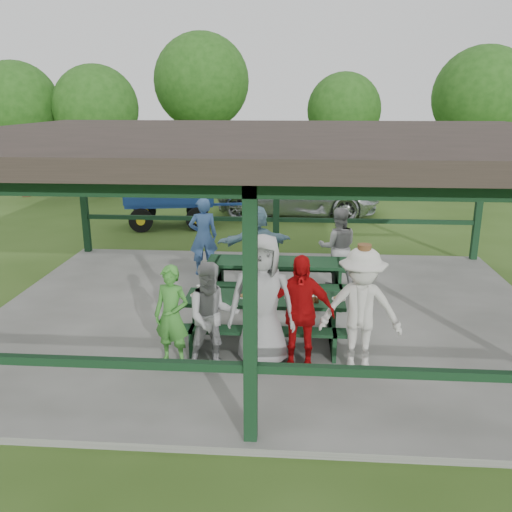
# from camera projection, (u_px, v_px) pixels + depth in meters

# --- Properties ---
(ground) EXTENTS (90.00, 90.00, 0.00)m
(ground) POSITION_uv_depth(u_px,v_px,m) (268.00, 318.00, 9.90)
(ground) COLOR #304D18
(ground) RESTS_ON ground
(concrete_slab) EXTENTS (10.00, 8.00, 0.10)m
(concrete_slab) POSITION_uv_depth(u_px,v_px,m) (268.00, 315.00, 9.89)
(concrete_slab) COLOR #61615C
(concrete_slab) RESTS_ON ground
(pavilion_structure) EXTENTS (10.60, 8.60, 3.24)m
(pavilion_structure) POSITION_uv_depth(u_px,v_px,m) (269.00, 141.00, 9.01)
(pavilion_structure) COLOR black
(pavilion_structure) RESTS_ON concrete_slab
(picnic_table_near) EXTENTS (2.49, 1.39, 0.75)m
(picnic_table_near) POSITION_uv_depth(u_px,v_px,m) (265.00, 314.00, 8.59)
(picnic_table_near) COLOR black
(picnic_table_near) RESTS_ON concrete_slab
(picnic_table_far) EXTENTS (2.71, 1.39, 0.75)m
(picnic_table_far) POSITION_uv_depth(u_px,v_px,m) (278.00, 274.00, 10.49)
(picnic_table_far) COLOR black
(picnic_table_far) RESTS_ON concrete_slab
(table_setting) EXTENTS (2.45, 0.45, 0.10)m
(table_setting) POSITION_uv_depth(u_px,v_px,m) (269.00, 295.00, 8.54)
(table_setting) COLOR white
(table_setting) RESTS_ON picnic_table_near
(contestant_green) EXTENTS (0.63, 0.50, 1.50)m
(contestant_green) POSITION_uv_depth(u_px,v_px,m) (172.00, 316.00, 7.80)
(contestant_green) COLOR #3C882F
(contestant_green) RESTS_ON concrete_slab
(contestant_grey_left) EXTENTS (0.93, 0.82, 1.59)m
(contestant_grey_left) POSITION_uv_depth(u_px,v_px,m) (212.00, 317.00, 7.64)
(contestant_grey_left) COLOR #99999C
(contestant_grey_left) RESTS_ON concrete_slab
(contestant_grey_mid) EXTENTS (1.01, 0.69, 1.98)m
(contestant_grey_mid) POSITION_uv_depth(u_px,v_px,m) (262.00, 302.00, 7.66)
(contestant_grey_mid) COLOR gray
(contestant_grey_mid) RESTS_ON concrete_slab
(contestant_red) EXTENTS (1.01, 0.47, 1.70)m
(contestant_red) POSITION_uv_depth(u_px,v_px,m) (299.00, 312.00, 7.67)
(contestant_red) COLOR #A7090B
(contestant_red) RESTS_ON concrete_slab
(contestant_white_fedora) EXTENTS (1.22, 0.77, 1.85)m
(contestant_white_fedora) POSITION_uv_depth(u_px,v_px,m) (361.00, 310.00, 7.61)
(contestant_white_fedora) COLOR beige
(contestant_white_fedora) RESTS_ON concrete_slab
(spectator_lblue) EXTENTS (1.64, 0.93, 1.69)m
(spectator_lblue) POSITION_uv_depth(u_px,v_px,m) (256.00, 245.00, 11.20)
(spectator_lblue) COLOR #7EAAC3
(spectator_lblue) RESTS_ON concrete_slab
(spectator_blue) EXTENTS (0.71, 0.57, 1.71)m
(spectator_blue) POSITION_uv_depth(u_px,v_px,m) (203.00, 236.00, 11.83)
(spectator_blue) COLOR #3C609D
(spectator_blue) RESTS_ON concrete_slab
(spectator_grey) EXTENTS (0.82, 0.65, 1.65)m
(spectator_grey) POSITION_uv_depth(u_px,v_px,m) (338.00, 247.00, 11.10)
(spectator_grey) COLOR gray
(spectator_grey) RESTS_ON concrete_slab
(pickup_truck) EXTENTS (5.53, 2.68, 1.52)m
(pickup_truck) POSITION_uv_depth(u_px,v_px,m) (298.00, 192.00, 18.50)
(pickup_truck) COLOR silver
(pickup_truck) RESTS_ON ground
(farm_trailer) EXTENTS (3.65, 1.99, 1.26)m
(farm_trailer) POSITION_uv_depth(u_px,v_px,m) (170.00, 206.00, 16.80)
(farm_trailer) COLOR navy
(farm_trailer) RESTS_ON ground
(tree_far_left) EXTENTS (3.29, 3.29, 5.14)m
(tree_far_left) POSITION_uv_depth(u_px,v_px,m) (96.00, 108.00, 21.07)
(tree_far_left) COLOR #352315
(tree_far_left) RESTS_ON ground
(tree_left) EXTENTS (4.31, 4.31, 6.74)m
(tree_left) POSITION_uv_depth(u_px,v_px,m) (202.00, 82.00, 24.59)
(tree_left) COLOR #352315
(tree_left) RESTS_ON ground
(tree_mid) EXTENTS (3.17, 3.17, 4.96)m
(tree_mid) POSITION_uv_depth(u_px,v_px,m) (344.00, 110.00, 23.37)
(tree_mid) COLOR #352315
(tree_mid) RESTS_ON ground
(tree_right) EXTENTS (3.69, 3.69, 5.76)m
(tree_right) POSITION_uv_depth(u_px,v_px,m) (483.00, 97.00, 20.15)
(tree_right) COLOR #352315
(tree_right) RESTS_ON ground
(tree_edge_left) EXTENTS (3.37, 3.37, 5.27)m
(tree_edge_left) POSITION_uv_depth(u_px,v_px,m) (16.00, 106.00, 21.07)
(tree_edge_left) COLOR #352315
(tree_edge_left) RESTS_ON ground
(tree_far_right) EXTENTS (3.84, 3.84, 6.00)m
(tree_far_right) POSITION_uv_depth(u_px,v_px,m) (493.00, 93.00, 24.04)
(tree_far_right) COLOR #352315
(tree_far_right) RESTS_ON ground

